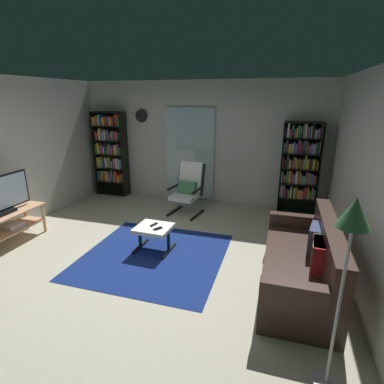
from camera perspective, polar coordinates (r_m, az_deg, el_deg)
ground_plane at (r=4.52m, az=-8.24°, el=-12.65°), size 7.02×7.02×0.00m
wall_back at (r=6.72m, az=1.78°, el=9.27°), size 5.60×0.06×2.60m
wall_right at (r=3.78m, az=31.13°, el=0.24°), size 0.06×6.00×2.60m
glass_door_panel at (r=6.76m, az=-0.43°, el=7.19°), size 1.10×0.01×2.00m
area_rug at (r=4.64m, az=-7.21°, el=-11.75°), size 2.02×2.01×0.01m
tv_stand at (r=5.61m, az=-31.42°, el=-5.12°), size 0.48×1.22×0.53m
television at (r=5.46m, az=-32.26°, el=-0.62°), size 0.20×1.01×0.60m
bookshelf_near_tv at (r=7.40m, az=-15.06°, el=7.42°), size 0.76×0.30×1.94m
bookshelf_near_sofa at (r=6.34m, az=19.64°, el=4.96°), size 0.74×0.30×1.81m
leather_sofa at (r=4.02m, az=20.34°, el=-12.60°), size 0.80×1.96×0.86m
lounge_armchair at (r=6.04m, az=-0.78°, el=0.92°), size 0.66×0.73×1.02m
ottoman at (r=4.66m, az=-7.21°, el=-7.22°), size 0.54×0.50×0.39m
tv_remote at (r=4.67m, az=-7.16°, el=-6.08°), size 0.08×0.15×0.02m
cell_phone at (r=4.54m, az=-6.43°, el=-6.85°), size 0.13×0.16×0.01m
floor_lamp_by_sofa at (r=2.39m, az=27.76°, el=-6.88°), size 0.23×0.23×1.62m
wall_clock at (r=7.07m, az=-9.48°, el=13.94°), size 0.29×0.03×0.29m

